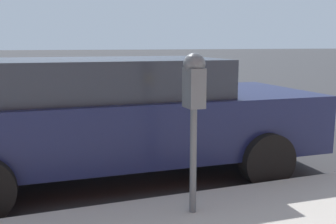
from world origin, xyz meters
The scene contains 3 objects.
ground_plane centered at (0.00, 0.00, 0.00)m, with size 220.00×220.00×0.00m, color #333335.
parking_meter centered at (-2.64, -0.58, 1.22)m, with size 0.21×0.19×1.42m.
car_navy centered at (-1.00, -0.27, 0.79)m, with size 2.24×4.91×1.46m.
Camera 1 is at (-5.70, 0.77, 1.63)m, focal length 42.00 mm.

